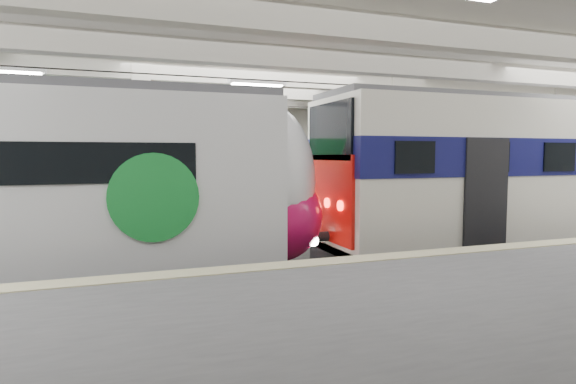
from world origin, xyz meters
name	(u,v)px	position (x,y,z in m)	size (l,w,h in m)	color
station_hall	(310,142)	(0.00, -1.74, 3.24)	(36.00, 24.00, 5.75)	black
modern_emu	(33,195)	(-5.30, 0.00, 2.16)	(13.59, 2.81, 4.39)	white
older_rer	(540,174)	(8.13, 0.00, 2.39)	(13.88, 3.06, 4.56)	silver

